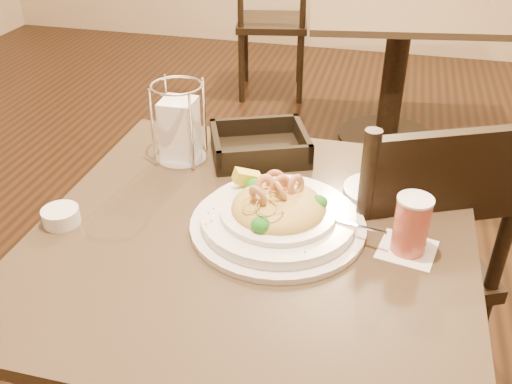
% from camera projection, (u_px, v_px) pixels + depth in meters
% --- Properties ---
extents(main_table, '(0.90, 0.90, 0.73)m').
position_uv_depth(main_table, '(254.00, 310.00, 1.31)').
color(main_table, black).
rests_on(main_table, ground).
extents(background_table, '(1.03, 1.03, 0.73)m').
position_uv_depth(background_table, '(397.00, 52.00, 2.88)').
color(background_table, black).
rests_on(background_table, ground).
extents(dining_chair_near, '(0.56, 0.56, 0.93)m').
position_uv_depth(dining_chair_near, '(404.00, 253.00, 1.49)').
color(dining_chair_near, black).
rests_on(dining_chair_near, ground).
extents(dining_chair_far, '(0.49, 0.49, 0.93)m').
position_uv_depth(dining_chair_far, '(272.00, 17.00, 3.44)').
color(dining_chair_far, black).
rests_on(dining_chair_far, ground).
extents(pasta_bowl, '(0.41, 0.37, 0.12)m').
position_uv_depth(pasta_bowl, '(278.00, 214.00, 1.18)').
color(pasta_bowl, white).
rests_on(pasta_bowl, main_table).
extents(drink_glass, '(0.13, 0.13, 0.12)m').
position_uv_depth(drink_glass, '(411.00, 225.00, 1.10)').
color(drink_glass, white).
rests_on(drink_glass, main_table).
extents(bread_basket, '(0.29, 0.27, 0.07)m').
position_uv_depth(bread_basket, '(260.00, 147.00, 1.45)').
color(bread_basket, black).
rests_on(bread_basket, main_table).
extents(napkin_caddy, '(0.13, 0.13, 0.20)m').
position_uv_depth(napkin_caddy, '(180.00, 128.00, 1.40)').
color(napkin_caddy, silver).
rests_on(napkin_caddy, main_table).
extents(side_plate, '(0.16, 0.16, 0.01)m').
position_uv_depth(side_plate, '(376.00, 190.00, 1.31)').
color(side_plate, white).
rests_on(side_plate, main_table).
extents(butter_ramekin, '(0.09, 0.09, 0.03)m').
position_uv_depth(butter_ramekin, '(61.00, 216.00, 1.20)').
color(butter_ramekin, white).
rests_on(butter_ramekin, main_table).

